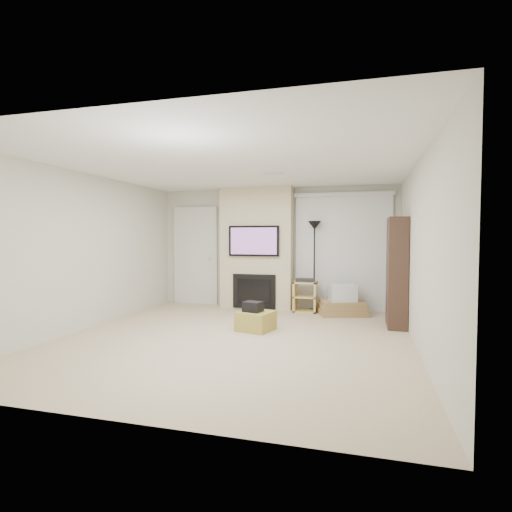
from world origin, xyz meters
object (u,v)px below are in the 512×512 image
(ottoman, at_px, (256,321))
(box_stack, at_px, (342,303))
(av_stand, at_px, (305,294))
(bookshelf, at_px, (397,272))
(floor_lamp, at_px, (314,240))

(ottoman, relative_size, box_stack, 0.49)
(av_stand, height_order, bookshelf, bookshelf)
(floor_lamp, bearing_deg, bookshelf, -34.71)
(av_stand, bearing_deg, bookshelf, -28.15)
(ottoman, xyz_separation_m, bookshelf, (2.17, 0.90, 0.75))
(av_stand, xyz_separation_m, bookshelf, (1.64, -0.88, 0.55))
(ottoman, xyz_separation_m, floor_lamp, (0.68, 1.93, 1.27))
(ottoman, distance_m, floor_lamp, 2.41)
(floor_lamp, bearing_deg, av_stand, -135.25)
(floor_lamp, bearing_deg, box_stack, -24.21)
(ottoman, relative_size, av_stand, 0.76)
(floor_lamp, xyz_separation_m, bookshelf, (1.49, -1.03, -0.52))
(ottoman, bearing_deg, bookshelf, 22.55)
(box_stack, bearing_deg, bookshelf, -40.14)
(ottoman, distance_m, bookshelf, 2.47)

